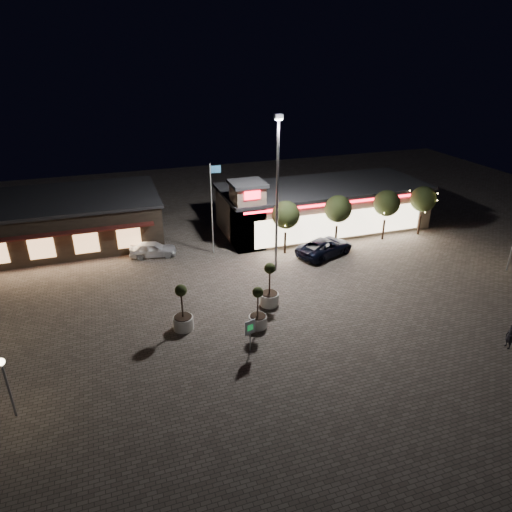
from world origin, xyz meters
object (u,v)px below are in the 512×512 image
object	(u,v)px
pedestrian	(510,336)
white_sedan	(153,249)
planter_left	(183,316)
pickup_truck	(325,247)
valet_sign	(250,330)
planter_mid	(258,315)

from	to	relation	value
pedestrian	white_sedan	bearing A→B (deg)	-131.14
white_sedan	planter_left	world-z (taller)	planter_left
pickup_truck	pedestrian	size ratio (longest dim) A/B	3.42
white_sedan	planter_left	distance (m)	12.04
pickup_truck	valet_sign	size ratio (longest dim) A/B	2.54
pickup_truck	planter_mid	bearing A→B (deg)	112.36
white_sedan	pedestrian	distance (m)	27.72
pedestrian	valet_sign	xyz separation A→B (m)	(-15.00, 4.65, 0.71)
pickup_truck	white_sedan	bearing A→B (deg)	51.10
planter_left	valet_sign	size ratio (longest dim) A/B	1.50
pickup_truck	valet_sign	xyz separation A→B (m)	(-10.48, -11.18, 0.75)
pickup_truck	planter_left	world-z (taller)	planter_left
pedestrian	planter_left	distance (m)	20.16
white_sedan	planter_left	bearing A→B (deg)	-167.50
planter_mid	valet_sign	size ratio (longest dim) A/B	1.36
white_sedan	planter_left	xyz separation A→B (m)	(0.47, -12.03, 0.32)
planter_left	planter_mid	size ratio (longest dim) A/B	1.10
planter_left	planter_mid	world-z (taller)	planter_left
planter_left	white_sedan	bearing A→B (deg)	92.24
planter_left	valet_sign	world-z (taller)	planter_left
white_sedan	pedestrian	world-z (taller)	pedestrian
planter_left	planter_mid	bearing A→B (deg)	-15.70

